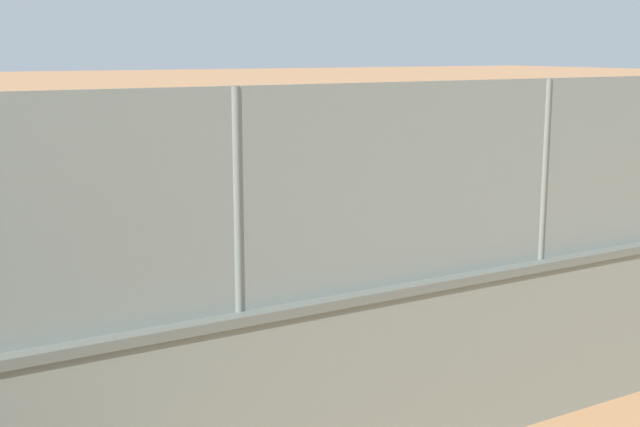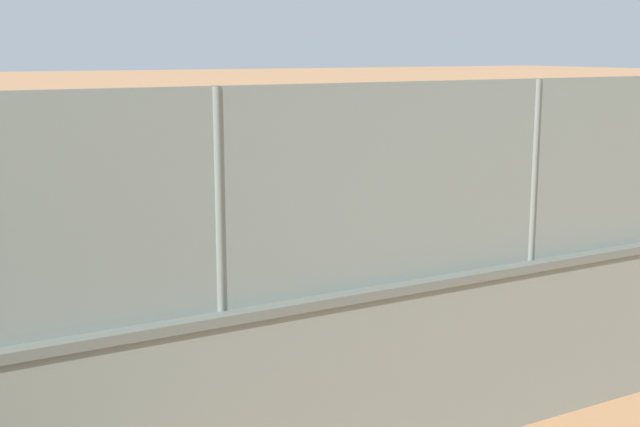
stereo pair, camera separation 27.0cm
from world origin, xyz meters
The scene contains 7 objects.
ground_plane centered at (0.00, 0.00, 0.00)m, with size 260.00×260.00×0.00m, color tan.
perimeter_wall centered at (-0.08, 12.29, 0.82)m, with size 29.56×1.15×1.63m.
fence_panel_on_wall centered at (-0.08, 12.29, 2.49)m, with size 29.03×0.88×1.72m.
player_crossing_court centered at (-4.89, 1.41, 1.01)m, with size 1.19×0.76×1.71m.
player_near_wall_returning centered at (-3.70, -1.12, 0.91)m, with size 0.98×0.83×1.55m.
player_foreground_swinging centered at (-1.66, 7.58, 0.92)m, with size 0.88×0.69×1.58m.
sports_ball centered at (-4.11, 2.08, 0.05)m, with size 0.11×0.11×0.11m, color yellow.
Camera 2 is at (3.91, 18.30, 3.62)m, focal length 48.15 mm.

